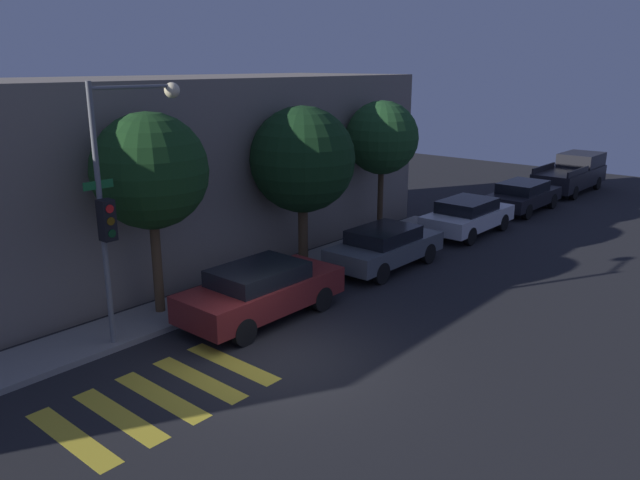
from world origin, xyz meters
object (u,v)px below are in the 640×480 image
Objects in this scene: tree_far_end at (382,138)px; tree_midblock at (303,160)px; traffic_light_pole at (120,185)px; sedan_far_end at (468,215)px; tree_near_corner at (150,172)px; sedan_middle at (385,246)px; sedan_near_corner at (261,290)px; pickup_truck at (572,173)px; sedan_tail_of_row at (523,195)px.

tree_midblock is at bearing 180.00° from tree_far_end.
traffic_light_pole is 11.06m from tree_far_end.
sedan_far_end is 0.84× the size of tree_midblock.
tree_near_corner reaches higher than sedan_far_end.
sedan_near_corner is at bearing 180.00° from sedan_middle.
sedan_middle is 16.47m from pickup_truck.
tree_midblock reaches higher than sedan_near_corner.
sedan_near_corner is 5.17m from tree_midblock.
tree_near_corner reaches higher than sedan_near_corner.
pickup_truck is 1.07× the size of tree_midblock.
traffic_light_pole is at bearing -172.93° from tree_midblock.
tree_midblock reaches higher than pickup_truck.
sedan_near_corner is 10.86m from sedan_far_end.
tree_midblock is (5.48, 0.00, -0.34)m from tree_near_corner.
traffic_light_pole is 8.95m from sedan_middle.
tree_near_corner is (-23.46, 2.12, 2.84)m from pickup_truck.
sedan_tail_of_row is at bearing 180.00° from pickup_truck.
sedan_far_end is at bearing -16.97° from tree_midblock.
tree_far_end reaches higher than sedan_middle.
traffic_light_pole reaches higher than tree_midblock.
pickup_truck is at bearing -0.00° from sedan_near_corner.
traffic_light_pole is at bearing 176.13° from sedan_tail_of_row.
tree_near_corner is at bearing 163.11° from sedan_middle.
traffic_light_pole is 1.59m from tree_near_corner.
sedan_tail_of_row is at bearing -3.87° from traffic_light_pole.
tree_far_end is at bearing 164.81° from sedan_tail_of_row.
tree_midblock is (3.90, 2.12, 2.65)m from sedan_near_corner.
tree_midblock is (-1.51, 2.12, 2.70)m from sedan_middle.
tree_midblock is at bearing 0.00° from tree_near_corner.
sedan_middle is 10.51m from sedan_tail_of_row.
sedan_far_end is 5.06m from sedan_tail_of_row.
sedan_far_end is at bearing -37.61° from tree_far_end.
sedan_middle is at bearing -54.63° from tree_midblock.
sedan_near_corner is at bearing 180.00° from sedan_tail_of_row.
traffic_light_pole is at bearing 156.47° from sedan_near_corner.
traffic_light_pole is 4.35m from sedan_near_corner.
tree_near_corner reaches higher than pickup_truck.
traffic_light_pole is 1.18× the size of tree_far_end.
traffic_light_pole reaches higher than sedan_far_end.
tree_midblock reaches higher than tree_far_end.
traffic_light_pole is at bearing -175.61° from tree_far_end.
tree_near_corner is (-6.99, 2.12, 3.04)m from sedan_middle.
pickup_truck is 23.72m from tree_near_corner.
tree_near_corner is at bearing -180.00° from tree_far_end.
tree_near_corner is 9.68m from tree_far_end.
sedan_far_end is (5.45, -0.00, 0.01)m from sedan_middle.
pickup_truck is (5.96, -0.00, 0.20)m from sedan_tail_of_row.
traffic_light_pole reaches higher than tree_far_end.
tree_near_corner reaches higher than sedan_tail_of_row.
sedan_near_corner is 5.41m from sedan_middle.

